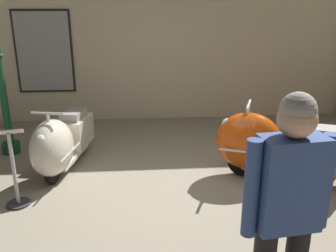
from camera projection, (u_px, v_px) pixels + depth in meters
The scene contains 6 objects.
ground_plane at pixel (177, 196), 4.45m from camera, with size 60.00×60.00×0.00m, color gray.
showroom_back_wall at pixel (166, 29), 7.16m from camera, with size 18.00×0.63×3.73m.
scooter_0 at pixel (60, 143), 4.97m from camera, with size 0.74×1.67×0.99m.
scooter_1 at pixel (269, 146), 4.78m from camera, with size 1.78×1.10×1.05m.
visitor_0 at pixel (286, 206), 2.27m from camera, with size 0.60×0.32×1.79m.
info_stanchion at pixel (14, 174), 4.13m from camera, with size 0.37×0.30×0.99m.
Camera 1 is at (-0.43, -3.92, 2.24)m, focal length 37.68 mm.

